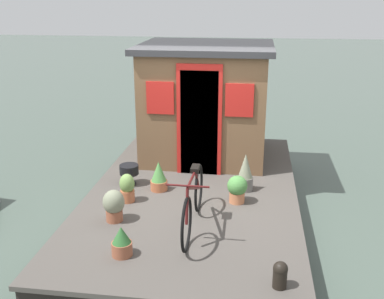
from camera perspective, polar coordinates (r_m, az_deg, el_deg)
The scene contains 12 objects.
ground_plane at distance 7.23m, azimuth 0.22°, elevation -8.25°, with size 60.00×60.00×0.00m, color #47564C.
houseboat_deck at distance 7.13m, azimuth 0.22°, elevation -6.58°, with size 5.39×3.08×0.46m.
houseboat_cabin at distance 8.21m, azimuth 1.72°, elevation 6.04°, with size 2.08×2.28×2.00m.
bicycle at distance 5.77m, azimuth 0.14°, elevation -6.47°, with size 1.69×0.50×0.78m.
potted_plant_lavender at distance 6.93m, azimuth 6.60°, elevation -2.92°, with size 0.24×0.24×0.58m.
potted_plant_fern at distance 5.35m, azimuth -8.70°, elevation -11.23°, with size 0.24×0.24×0.36m.
potted_plant_sage at distance 6.54m, azimuth 5.61°, elevation -4.81°, with size 0.29×0.29×0.40m.
potted_plant_succulent at distance 6.93m, azimuth -4.13°, elevation -3.37°, with size 0.26×0.26×0.45m.
potted_plant_mint at distance 6.61m, azimuth -8.02°, elevation -4.72°, with size 0.21×0.21×0.42m.
potted_plant_geranium at distance 6.09m, azimuth -9.65°, elevation -6.77°, with size 0.28×0.28×0.43m.
charcoal_grill at distance 7.17m, azimuth -7.79°, elevation -2.60°, with size 0.29×0.29×0.32m.
mooring_bollard at distance 4.87m, azimuth 10.85°, elevation -14.88°, with size 0.15×0.15×0.29m.
Camera 1 is at (-6.38, -0.86, 3.30)m, focal length 43.11 mm.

